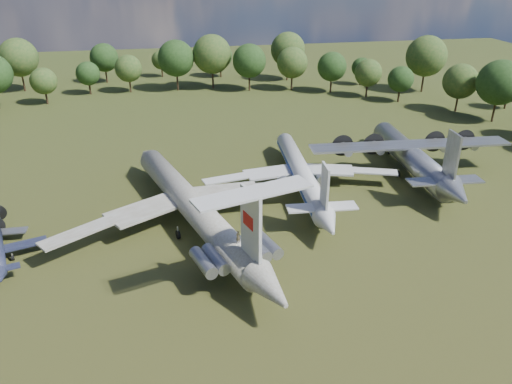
{
  "coord_description": "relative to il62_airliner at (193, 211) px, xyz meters",
  "views": [
    {
      "loc": [
        -2.46,
        -66.93,
        35.66
      ],
      "look_at": [
        9.34,
        -4.07,
        5.0
      ],
      "focal_mm": 35.0,
      "sensor_mm": 36.0,
      "label": 1
    }
  ],
  "objects": [
    {
      "name": "an12_transport",
      "position": [
        39.35,
        12.2,
        -0.01
      ],
      "size": [
        38.12,
        42.07,
        5.26
      ],
      "primitive_type": null,
      "rotation": [
        0.0,
        0.0,
        -0.06
      ],
      "color": "#A7AAAF",
      "rests_on": "ground"
    },
    {
      "name": "il62_airliner",
      "position": [
        0.0,
        0.0,
        0.0
      ],
      "size": [
        55.47,
        63.66,
        5.28
      ],
      "primitive_type": null,
      "rotation": [
        0.0,
        0.0,
        0.3
      ],
      "color": "silver",
      "rests_on": "ground"
    },
    {
      "name": "tu104_jet",
      "position": [
        18.62,
        9.89,
        -0.47
      ],
      "size": [
        35.33,
        45.49,
        4.35
      ],
      "primitive_type": null,
      "rotation": [
        0.0,
        0.0,
        -0.06
      ],
      "color": "silver",
      "rests_on": "ground"
    },
    {
      "name": "ground",
      "position": [
        -0.29,
        3.58,
        -2.64
      ],
      "size": [
        300.0,
        300.0,
        0.0
      ],
      "primitive_type": "plane",
      "color": "#224015",
      "rests_on": "ground"
    },
    {
      "name": "person_on_il62",
      "position": [
        4.37,
        -14.12,
        3.47
      ],
      "size": [
        0.72,
        0.64,
        1.66
      ],
      "primitive_type": "imported",
      "rotation": [
        0.0,
        0.0,
        3.64
      ],
      "color": "#957E4C",
      "rests_on": "il62_airliner"
    }
  ]
}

